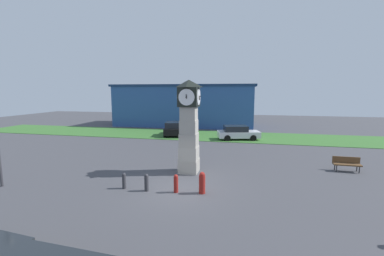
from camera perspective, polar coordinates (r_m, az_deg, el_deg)
ground_plane at (r=13.72m, az=-2.54°, el=-13.36°), size 89.05×89.05×0.00m
clock_tower at (r=15.72m, az=-0.70°, el=0.47°), size 1.44×1.48×5.72m
bollard_near_tower at (r=14.07m, az=-14.86°, el=-11.23°), size 0.20×0.20×0.84m
bollard_mid_row at (r=13.50m, az=-10.07°, el=-11.80°), size 0.22×0.22×0.89m
bollard_far_row at (r=13.13m, az=-3.59°, el=-12.17°), size 0.23×0.23×0.93m
bollard_end_row at (r=12.98m, az=2.26°, el=-12.02°), size 0.32×0.32×1.10m
car_silver_hatch at (r=29.41m, az=-4.05°, el=-0.13°), size 2.53×4.32×1.59m
car_end_of_row at (r=27.24m, az=10.10°, el=-1.01°), size 4.60×2.87×1.48m
bench at (r=19.11m, az=31.14°, el=-6.68°), size 1.61×0.56×0.90m
warehouse_blue_far at (r=38.51m, az=-1.52°, el=5.13°), size 20.56×8.26×6.00m
grass_verge_far at (r=29.85m, az=-0.72°, el=-1.52°), size 53.43×6.94×0.04m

